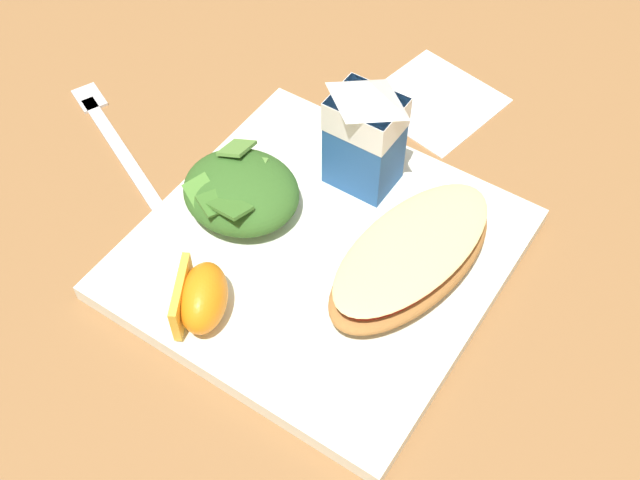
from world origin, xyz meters
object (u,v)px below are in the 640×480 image
Objects in this scene: paper_napkin at (434,100)px; metal_fork at (113,133)px; orange_wedge_front at (201,298)px; milk_carton at (365,129)px; cheesy_pizza_bread at (411,257)px; green_salad_pile at (240,193)px; white_plate at (320,253)px.

metal_fork is at bearing -137.82° from paper_napkin.
orange_wedge_front reaches higher than paper_napkin.
paper_napkin is 0.31m from metal_fork.
milk_carton is at bearing 16.84° from metal_fork.
metal_fork is at bearing -178.92° from cheesy_pizza_bread.
orange_wedge_front is 0.33m from paper_napkin.
green_salad_pile is 0.56× the size of metal_fork.
green_salad_pile reaches higher than metal_fork.
cheesy_pizza_bread is 0.22m from paper_napkin.
metal_fork is (-0.32, -0.01, -0.03)m from cheesy_pizza_bread.
white_plate is at bearing -82.43° from milk_carton.
green_salad_pile is 0.17m from metal_fork.
cheesy_pizza_bread reaches higher than metal_fork.
metal_fork is (-0.16, 0.02, -0.03)m from green_salad_pile.
milk_carton is at bearing 97.57° from white_plate.
white_plate is 0.11m from orange_wedge_front.
cheesy_pizza_bread is 1.65× the size of milk_carton.
green_salad_pile is 0.11m from orange_wedge_front.
orange_wedge_front is at bearing -111.55° from white_plate.
green_salad_pile is at bearing -5.40° from metal_fork.
cheesy_pizza_bread reaches higher than white_plate.
paper_napkin is at bearing 42.18° from metal_fork.
milk_carton reaches higher than orange_wedge_front.
milk_carton is 0.16m from paper_napkin.
orange_wedge_front is (0.04, -0.10, -0.00)m from green_salad_pile.
cheesy_pizza_bread is at bearing 8.10° from green_salad_pile.
green_salad_pile reaches higher than cheesy_pizza_bread.
green_salad_pile is (-0.08, -0.00, 0.03)m from white_plate.
green_salad_pile reaches higher than paper_napkin.
orange_wedge_front is (-0.04, -0.10, 0.03)m from white_plate.
milk_carton is (-0.08, 0.06, 0.04)m from cheesy_pizza_bread.
paper_napkin is at bearing 112.82° from cheesy_pizza_bread.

